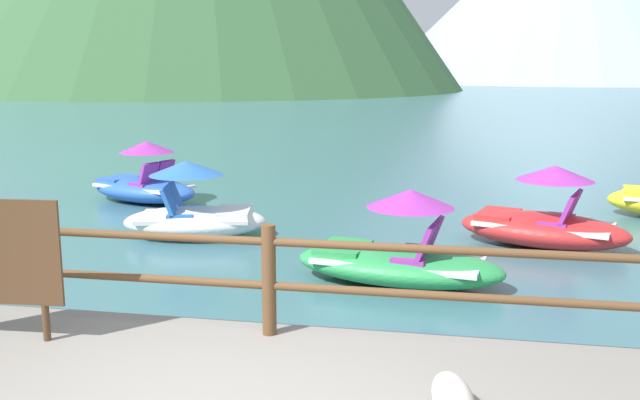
% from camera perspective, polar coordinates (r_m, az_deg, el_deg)
% --- Properties ---
extents(ground_plane, '(200.00, 200.00, 0.00)m').
position_cam_1_polar(ground_plane, '(44.06, 8.81, 7.30)').
color(ground_plane, '#3D6B75').
extents(dock_railing, '(23.92, 0.12, 0.95)m').
position_cam_1_polar(dock_railing, '(5.94, -4.15, -5.44)').
color(dock_railing, brown).
rests_on(dock_railing, promenade_dock).
extents(pedal_boat_0, '(2.64, 1.86, 1.20)m').
position_cam_1_polar(pedal_boat_0, '(14.22, -14.00, 1.34)').
color(pedal_boat_0, blue).
rests_on(pedal_boat_0, ground).
extents(pedal_boat_1, '(2.69, 1.86, 1.22)m').
position_cam_1_polar(pedal_boat_1, '(10.93, 17.60, -1.60)').
color(pedal_boat_1, red).
rests_on(pedal_boat_1, ground).
extents(pedal_boat_2, '(2.42, 1.63, 1.19)m').
position_cam_1_polar(pedal_boat_2, '(11.20, -10.09, -0.95)').
color(pedal_boat_2, white).
rests_on(pedal_boat_2, ground).
extents(pedal_boat_5, '(2.74, 1.53, 1.18)m').
position_cam_1_polar(pedal_boat_5, '(8.73, 6.38, -4.42)').
color(pedal_boat_5, green).
rests_on(pedal_boat_5, ground).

